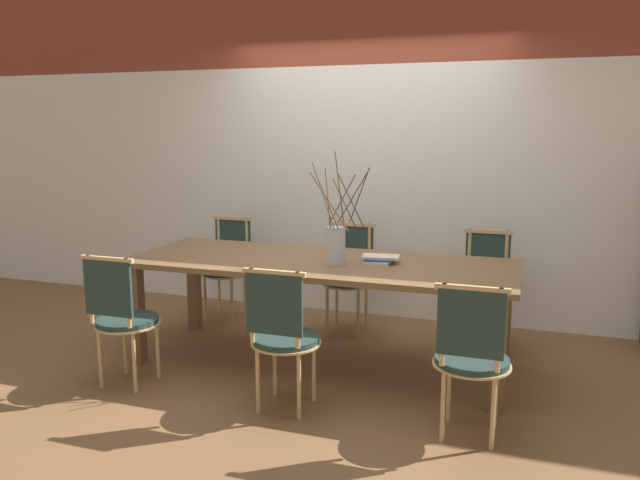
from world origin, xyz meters
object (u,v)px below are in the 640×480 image
object	(u,v)px
book_stack	(379,259)
chair_near_center	(471,354)
vase_centerpiece	(336,243)
dining_table	(320,272)
chair_far_center	(485,284)

from	to	relation	value
book_stack	chair_near_center	bearing A→B (deg)	-50.09
vase_centerpiece	book_stack	xyz separation A→B (m)	(0.27, 0.15, -0.13)
dining_table	book_stack	distance (m)	0.44
chair_near_center	dining_table	bearing A→B (deg)	144.95
book_stack	vase_centerpiece	bearing A→B (deg)	-151.96
dining_table	vase_centerpiece	size ratio (longest dim) A/B	3.52
chair_near_center	chair_far_center	size ratio (longest dim) A/B	1.00
chair_far_center	vase_centerpiece	xyz separation A→B (m)	(-0.97, -0.89, 0.43)
chair_near_center	vase_centerpiece	distance (m)	1.32
chair_near_center	chair_far_center	world-z (taller)	same
chair_far_center	vase_centerpiece	world-z (taller)	vase_centerpiece
vase_centerpiece	book_stack	distance (m)	0.34
dining_table	chair_near_center	world-z (taller)	chair_near_center
dining_table	vase_centerpiece	bearing A→B (deg)	-28.17
dining_table	vase_centerpiece	xyz separation A→B (m)	(0.15, -0.08, 0.24)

